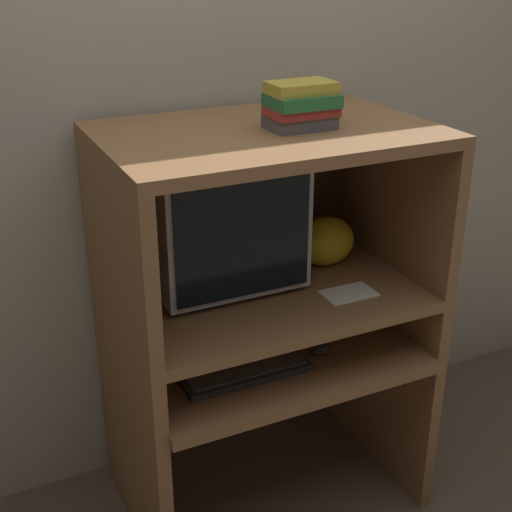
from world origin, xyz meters
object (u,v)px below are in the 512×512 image
object	(u,v)px
crt_monitor	(218,217)
mouse	(321,349)
keyboard	(244,370)
snack_bag	(326,241)
book_stack	(301,106)

from	to	relation	value
crt_monitor	mouse	bearing A→B (deg)	-44.45
keyboard	crt_monitor	bearing A→B (deg)	84.67
crt_monitor	keyboard	world-z (taller)	crt_monitor
keyboard	snack_bag	world-z (taller)	snack_bag
keyboard	snack_bag	xyz separation A→B (m)	(0.40, 0.21, 0.27)
mouse	book_stack	size ratio (longest dim) A/B	0.39
snack_bag	crt_monitor	bearing A→B (deg)	175.42
keyboard	mouse	xyz separation A→B (m)	(0.27, -0.00, 0.00)
crt_monitor	snack_bag	size ratio (longest dim) A/B	2.27
keyboard	mouse	size ratio (longest dim) A/B	5.30
crt_monitor	mouse	world-z (taller)	crt_monitor
mouse	snack_bag	distance (m)	0.37
crt_monitor	keyboard	size ratio (longest dim) A/B	1.14
mouse	snack_bag	bearing A→B (deg)	58.31
keyboard	book_stack	distance (m)	0.80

